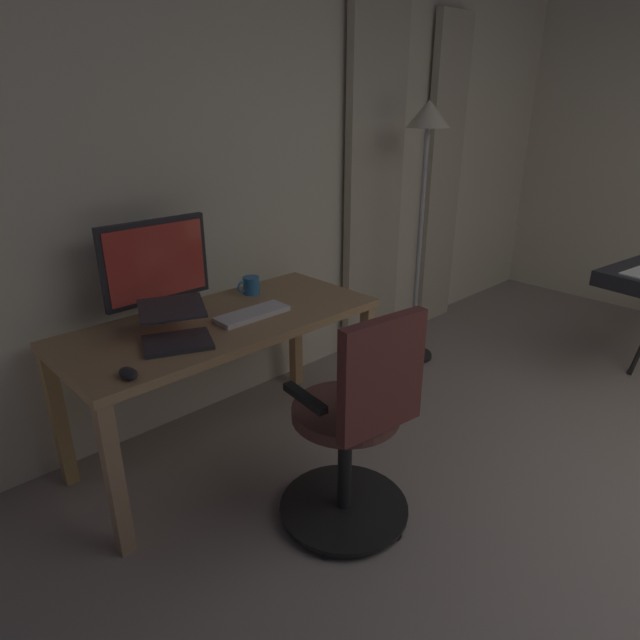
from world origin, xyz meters
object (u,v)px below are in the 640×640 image
object	(u,v)px
laptop	(175,330)
floor_lamp	(425,164)
computer_keyboard	(252,314)
computer_monitor	(156,265)
mug_tea	(251,285)
computer_mouse	(128,373)
office_chair	(355,431)
desk	(223,336)

from	to	relation	value
laptop	floor_lamp	bearing A→B (deg)	-154.30
computer_keyboard	laptop	distance (m)	0.41
computer_monitor	computer_keyboard	size ratio (longest dim) A/B	1.40
computer_keyboard	laptop	size ratio (longest dim) A/B	0.92
laptop	mug_tea	bearing A→B (deg)	-132.82
laptop	computer_mouse	world-z (taller)	laptop
laptop	mug_tea	world-z (taller)	laptop
office_chair	computer_monitor	xyz separation A→B (m)	(0.26, -1.03, 0.52)
desk	mug_tea	world-z (taller)	mug_tea
computer_monitor	laptop	xyz separation A→B (m)	(0.09, 0.30, -0.20)
desk	computer_monitor	bearing A→B (deg)	-48.52
computer_monitor	mug_tea	distance (m)	0.55
computer_keyboard	computer_mouse	xyz separation A→B (m)	(0.71, 0.18, 0.01)
laptop	floor_lamp	size ratio (longest dim) A/B	0.24
computer_keyboard	floor_lamp	size ratio (longest dim) A/B	0.22
desk	floor_lamp	distance (m)	1.71
desk	computer_keyboard	xyz separation A→B (m)	(-0.12, 0.07, 0.10)
office_chair	desk	bearing A→B (deg)	101.69
desk	floor_lamp	bearing A→B (deg)	-179.28
computer_monitor	computer_mouse	xyz separation A→B (m)	(0.39, 0.48, -0.24)
office_chair	laptop	bearing A→B (deg)	122.73
computer_monitor	computer_mouse	world-z (taller)	computer_monitor
computer_mouse	office_chair	bearing A→B (deg)	139.40
office_chair	mug_tea	distance (m)	1.09
desk	computer_mouse	distance (m)	0.65
computer_mouse	floor_lamp	distance (m)	2.24
desk	computer_mouse	xyz separation A→B (m)	(0.59, 0.26, 0.11)
laptop	office_chair	bearing A→B (deg)	138.15
computer_monitor	mug_tea	xyz separation A→B (m)	(-0.51, 0.02, -0.21)
laptop	computer_mouse	distance (m)	0.35
office_chair	computer_keyboard	xyz separation A→B (m)	(-0.06, -0.74, 0.28)
mug_tea	office_chair	bearing A→B (deg)	75.93
office_chair	mug_tea	size ratio (longest dim) A/B	7.45
office_chair	floor_lamp	distance (m)	1.92
desk	mug_tea	bearing A→B (deg)	-148.38
office_chair	computer_mouse	bearing A→B (deg)	146.57
computer_keyboard	laptop	xyz separation A→B (m)	(0.41, 0.01, 0.04)
office_chair	floor_lamp	bearing A→B (deg)	36.27
mug_tea	floor_lamp	xyz separation A→B (m)	(-1.24, 0.18, 0.55)
office_chair	computer_keyboard	distance (m)	0.79
laptop	computer_keyboard	bearing A→B (deg)	-156.52
office_chair	laptop	size ratio (longest dim) A/B	2.45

